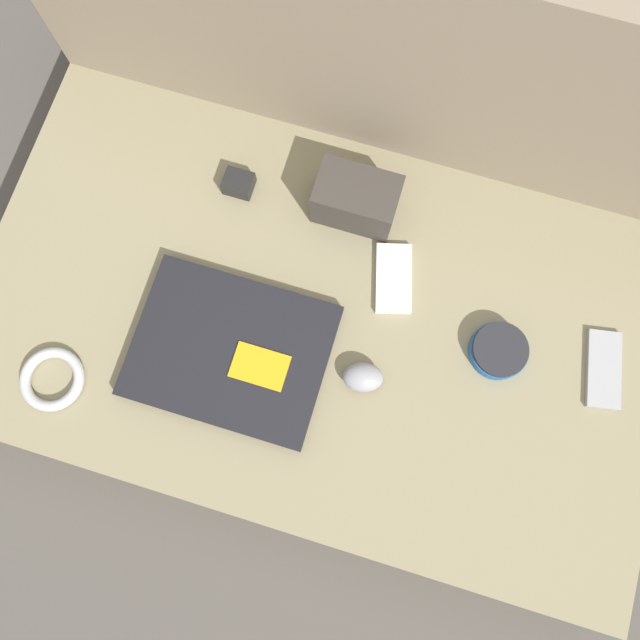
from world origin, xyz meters
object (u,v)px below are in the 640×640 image
(computer_mouse, at_px, (363,377))
(charger_brick, at_px, (239,183))
(speaker_puck, at_px, (499,350))
(phone_black, at_px, (604,369))
(laptop, at_px, (231,351))
(phone_silver, at_px, (394,278))
(camera_pouch, at_px, (359,200))

(computer_mouse, bearing_deg, charger_brick, 126.14)
(speaker_puck, bearing_deg, phone_black, 7.06)
(computer_mouse, xyz_separation_m, phone_black, (0.38, 0.13, -0.01))
(laptop, bearing_deg, phone_silver, 41.51)
(computer_mouse, height_order, speaker_puck, computer_mouse)
(computer_mouse, bearing_deg, phone_black, 6.33)
(computer_mouse, xyz_separation_m, phone_silver, (0.00, 0.18, -0.01))
(computer_mouse, distance_m, phone_silver, 0.18)
(speaker_puck, distance_m, phone_silver, 0.21)
(phone_silver, distance_m, camera_pouch, 0.14)
(camera_pouch, xyz_separation_m, charger_brick, (-0.21, -0.02, -0.03))
(charger_brick, bearing_deg, phone_black, -11.29)
(phone_silver, relative_size, camera_pouch, 0.96)
(phone_silver, distance_m, phone_black, 0.37)
(laptop, distance_m, phone_silver, 0.30)
(speaker_puck, xyz_separation_m, phone_silver, (-0.20, 0.07, -0.01))
(phone_silver, bearing_deg, computer_mouse, -105.98)
(laptop, bearing_deg, camera_pouch, 66.55)
(laptop, relative_size, speaker_puck, 3.34)
(camera_pouch, distance_m, charger_brick, 0.21)
(computer_mouse, distance_m, camera_pouch, 0.30)
(laptop, xyz_separation_m, phone_silver, (0.22, 0.20, -0.01))
(phone_black, bearing_deg, laptop, -175.70)
(camera_pouch, bearing_deg, speaker_puck, -30.99)
(laptop, height_order, speaker_puck, speaker_puck)
(laptop, xyz_separation_m, phone_black, (0.59, 0.15, -0.01))
(phone_silver, height_order, charger_brick, charger_brick)
(speaker_puck, bearing_deg, camera_pouch, 149.01)
(speaker_puck, relative_size, phone_silver, 0.72)
(phone_black, xyz_separation_m, camera_pouch, (-0.46, 0.15, 0.04))
(laptop, distance_m, charger_brick, 0.30)
(speaker_puck, height_order, camera_pouch, camera_pouch)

